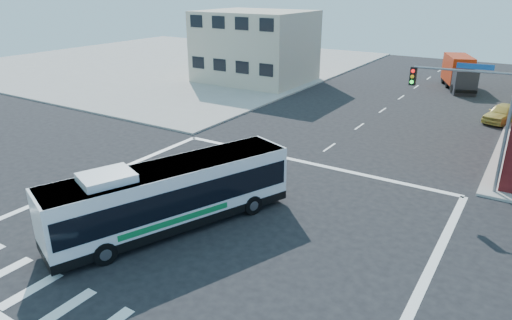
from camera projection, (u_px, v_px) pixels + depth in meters
The scene contains 7 objects.
ground at pixel (220, 223), 22.09m from camera, with size 120.00×120.00×0.00m, color black.
sidewalk_nw at pixel (170, 62), 67.08m from camera, with size 50.00×50.00×0.15m, color gray.
building_west at pixel (255, 47), 52.74m from camera, with size 12.06×10.06×8.00m.
signal_mast_ne at pixel (475, 102), 24.13m from camera, with size 7.91×1.13×8.07m.
transit_bus at pixel (172, 194), 21.21m from camera, with size 6.63×11.80×3.47m.
box_truck at pixel (459, 73), 49.78m from camera, with size 4.89×7.96×3.46m.
parked_car at pixel (503, 113), 38.01m from camera, with size 1.81×4.49×1.53m, color gold.
Camera 1 is at (11.88, -15.53, 10.87)m, focal length 32.00 mm.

